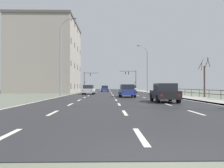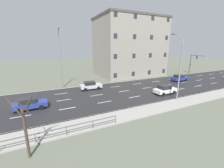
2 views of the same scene
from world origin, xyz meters
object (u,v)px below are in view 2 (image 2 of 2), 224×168
traffic_signal_left (193,61)px  car_distant (165,89)px  car_near_right (30,104)px  brick_building (129,47)px  car_far_left (91,85)px  car_mid_centre (179,78)px  street_lamp_midground (179,69)px  street_lamp_left_bank (61,60)px

traffic_signal_left → car_distant: 25.42m
car_near_right → brick_building: (-16.08, 25.12, 7.19)m
traffic_signal_left → car_far_left: traffic_signal_left is taller
car_distant → car_mid_centre: same height
street_lamp_midground → brick_building: 22.72m
car_distant → traffic_signal_left: bearing=116.1°
street_lamp_midground → car_mid_centre: street_lamp_midground is taller
traffic_signal_left → brick_building: (-7.38, -18.36, 4.25)m
brick_building → street_lamp_left_bank: bearing=-70.4°
car_far_left → street_lamp_left_bank: bearing=-124.2°
street_lamp_left_bank → car_near_right: street_lamp_left_bank is taller
street_lamp_left_bank → car_near_right: 11.49m
street_lamp_midground → car_distant: street_lamp_midground is taller
street_lamp_left_bank → car_far_left: 7.59m
car_near_right → car_mid_centre: (-2.98, 31.46, 0.00)m
car_far_left → car_mid_centre: 21.55m
street_lamp_left_bank → car_distant: size_ratio=2.73×
street_lamp_left_bank → car_mid_centre: size_ratio=2.71×
car_far_left → car_mid_centre: same height
traffic_signal_left → brick_building: size_ratio=0.32×
car_near_right → car_mid_centre: same height
street_lamp_midground → car_far_left: 15.82m
street_lamp_midground → traffic_signal_left: street_lamp_midground is taller
car_mid_centre → brick_building: brick_building is taller
car_mid_centre → car_near_right: bearing=-82.5°
street_lamp_left_bank → car_mid_centre: 27.26m
street_lamp_midground → car_near_right: street_lamp_midground is taller
car_distant → street_lamp_midground: bearing=-14.6°
car_mid_centre → brick_building: bearing=-152.1°
street_lamp_left_bank → car_mid_centre: street_lamp_left_bank is taller
street_lamp_left_bank → car_far_left: street_lamp_left_bank is taller
street_lamp_left_bank → car_distant: (11.85, 15.71, -4.73)m
car_near_right → traffic_signal_left: bearing=100.3°
car_far_left → car_distant: bearing=55.6°
street_lamp_midground → brick_building: bearing=167.6°
traffic_signal_left → car_distant: bearing=-62.8°
car_far_left → car_mid_centre: bearing=86.1°
street_lamp_left_bank → car_near_right: size_ratio=2.73×
car_near_right → car_distant: bearing=81.3°
car_mid_centre → brick_building: (-13.11, -6.34, 7.19)m
street_lamp_left_bank → traffic_signal_left: (0.32, 38.17, -1.79)m
car_far_left → brick_building: size_ratio=0.23×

